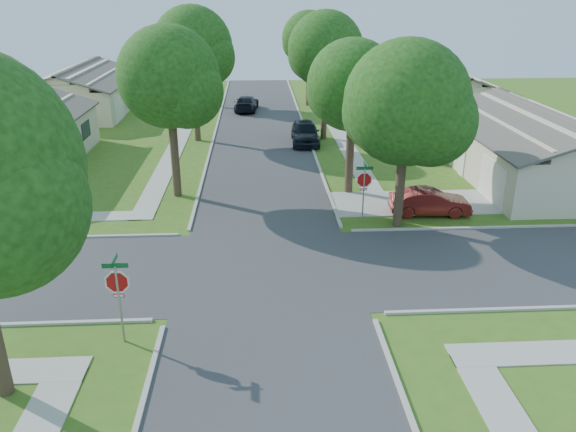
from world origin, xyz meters
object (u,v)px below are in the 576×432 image
(tree_ne_corner, at_px, (407,109))
(car_curb_east, at_px, (305,132))
(stop_sign_ne, at_px, (364,182))
(tree_w_far, at_px, (208,47))
(tree_w_mid, at_px, (193,50))
(car_curb_west, at_px, (247,103))
(house_nw_near, at_px, (6,143))
(house_ne_near, at_px, (534,153))
(stop_sign_sw, at_px, (118,286))
(tree_e_near, at_px, (354,90))
(house_ne_far, at_px, (440,98))
(house_nw_far, at_px, (83,95))
(tree_e_mid, at_px, (326,53))
(tree_w_near, at_px, (170,82))
(tree_e_far, at_px, (309,41))
(car_driveway, at_px, (430,202))

(tree_ne_corner, relative_size, car_curb_east, 1.78)
(stop_sign_ne, xyz_separation_m, tree_w_far, (-9.35, 29.31, 3.48))
(tree_w_mid, distance_m, car_curb_west, 12.66)
(house_nw_near, distance_m, car_curb_west, 22.34)
(house_ne_near, bearing_deg, tree_ne_corner, -144.82)
(stop_sign_sw, height_order, stop_sign_ne, same)
(tree_e_near, relative_size, house_ne_far, 0.61)
(stop_sign_ne, xyz_separation_m, house_nw_far, (-20.69, 27.30, -0.51))
(tree_ne_corner, distance_m, house_ne_near, 12.47)
(tree_e_mid, bearing_deg, tree_w_far, 125.90)
(tree_w_near, relative_size, tree_w_far, 1.12)
(tree_e_near, distance_m, tree_w_near, 9.41)
(stop_sign_ne, relative_size, car_curb_west, 0.63)
(stop_sign_ne, xyz_separation_m, tree_e_far, (0.05, 29.31, 3.95))
(stop_sign_sw, xyz_separation_m, car_driveway, (12.92, 10.20, -1.38))
(house_ne_near, relative_size, house_ne_far, 1.00)
(house_ne_near, distance_m, house_nw_near, 32.23)
(tree_w_far, bearing_deg, car_driveway, -65.69)
(tree_w_far, distance_m, house_nw_near, 22.49)
(tree_e_near, distance_m, house_ne_far, 23.30)
(stop_sign_sw, relative_size, tree_ne_corner, 0.34)
(house_ne_far, distance_m, car_curb_west, 17.43)
(house_ne_far, xyz_separation_m, car_curb_east, (-12.79, -9.25, -0.69))
(house_nw_far, bearing_deg, house_ne_far, -5.36)
(tree_w_near, bearing_deg, house_ne_near, 5.51)
(tree_e_far, height_order, tree_w_mid, tree_w_mid)
(tree_e_far, relative_size, tree_ne_corner, 1.01)
(tree_w_far, bearing_deg, stop_sign_ne, -72.30)
(tree_w_near, relative_size, house_ne_far, 0.66)
(car_curb_west, bearing_deg, tree_w_far, -27.60)
(car_curb_east, bearing_deg, tree_e_mid, 40.55)
(tree_e_far, distance_m, house_ne_far, 13.09)
(stop_sign_sw, distance_m, house_nw_near, 22.71)
(car_driveway, bearing_deg, house_ne_far, -14.88)
(stop_sign_sw, height_order, house_ne_far, house_ne_far)
(car_curb_east, bearing_deg, tree_ne_corner, -76.88)
(house_ne_far, bearing_deg, house_ne_near, -90.00)
(car_curb_west, bearing_deg, tree_ne_corner, 111.30)
(house_ne_far, bearing_deg, tree_w_near, -135.91)
(house_nw_near, bearing_deg, stop_sign_ne, -26.46)
(car_curb_east, bearing_deg, house_ne_far, 37.49)
(tree_e_near, relative_size, car_curb_east, 1.71)
(tree_e_far, xyz_separation_m, tree_ne_corner, (1.61, -29.80, -0.39))
(tree_w_near, relative_size, car_curb_west, 1.91)
(tree_w_mid, bearing_deg, tree_ne_corner, -56.78)
(house_nw_far, relative_size, car_curb_east, 2.80)
(tree_ne_corner, xyz_separation_m, house_ne_far, (9.63, 24.79, -4.08))
(stop_sign_ne, relative_size, tree_e_mid, 0.32)
(tree_w_mid, xyz_separation_m, house_ne_far, (20.63, 7.99, -4.97))
(tree_e_near, bearing_deg, car_driveway, -45.27)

